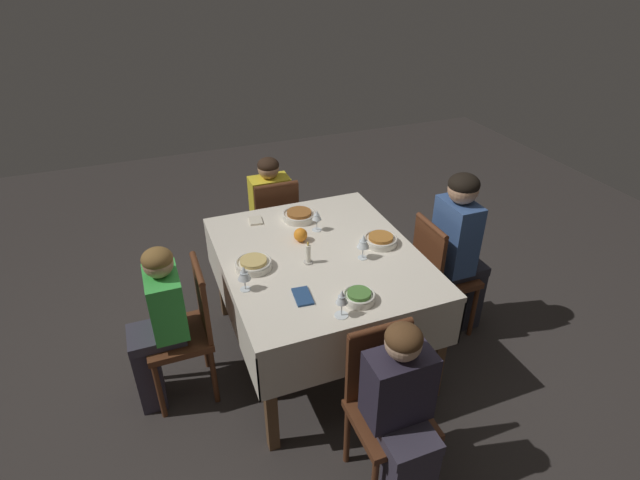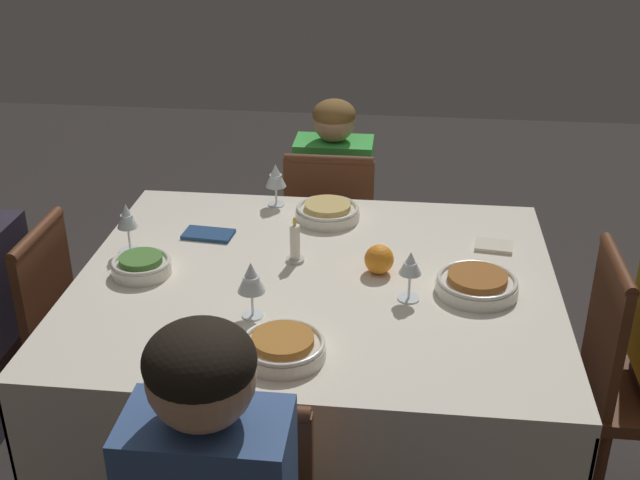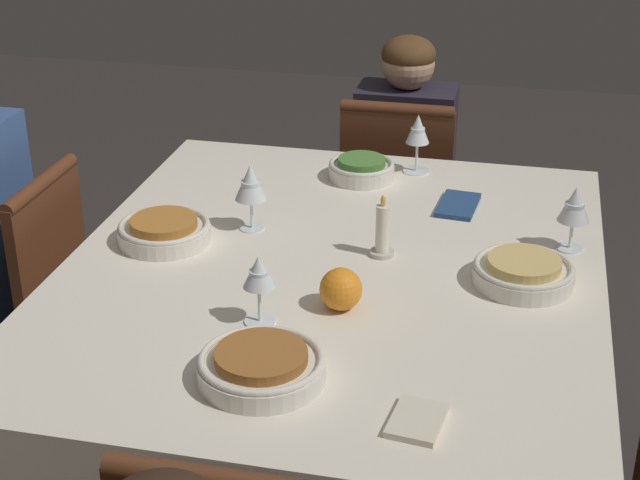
{
  "view_description": "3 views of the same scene",
  "coord_description": "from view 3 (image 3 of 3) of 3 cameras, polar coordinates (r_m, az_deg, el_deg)",
  "views": [
    {
      "loc": [
        2.35,
        -0.9,
        2.39
      ],
      "look_at": [
        -0.08,
        0.04,
        0.82
      ],
      "focal_mm": 28.0,
      "sensor_mm": 36.0,
      "label": 1
    },
    {
      "loc": [
        -0.23,
        1.99,
        1.89
      ],
      "look_at": [
        -0.01,
        -0.0,
        0.89
      ],
      "focal_mm": 45.0,
      "sensor_mm": 36.0,
      "label": 2
    },
    {
      "loc": [
        -1.83,
        -0.38,
        1.74
      ],
      "look_at": [
        0.03,
        0.03,
        0.82
      ],
      "focal_mm": 55.0,
      "sensor_mm": 36.0,
      "label": 3
    }
  ],
  "objects": [
    {
      "name": "dining_table",
      "position": [
        2.15,
        0.72,
        -3.72
      ],
      "size": [
        1.37,
        1.15,
        0.77
      ],
      "color": "silver",
      "rests_on": "ground_plane"
    },
    {
      "name": "chair_north",
      "position": [
        2.59,
        -16.99,
        -4.3
      ],
      "size": [
        0.36,
        0.36,
        0.88
      ],
      "rotation": [
        0.0,
        0.0,
        3.14
      ],
      "color": "#562D19",
      "rests_on": "ground_plane"
    },
    {
      "name": "chair_east",
      "position": [
        3.06,
        4.6,
        1.56
      ],
      "size": [
        0.36,
        0.36,
        0.88
      ],
      "rotation": [
        0.0,
        0.0,
        1.57
      ],
      "color": "#562D19",
      "rests_on": "ground_plane"
    },
    {
      "name": "person_child_dark",
      "position": [
        3.17,
        5.05,
        3.88
      ],
      "size": [
        0.33,
        0.3,
        1.03
      ],
      "rotation": [
        0.0,
        0.0,
        1.57
      ],
      "color": "#383342",
      "rests_on": "ground_plane"
    },
    {
      "name": "bowl_north",
      "position": [
        2.23,
        -9.05,
        0.56
      ],
      "size": [
        0.21,
        0.21,
        0.06
      ],
      "color": "silver",
      "rests_on": "dining_table"
    },
    {
      "name": "wine_glass_north",
      "position": [
        2.24,
        -4.06,
        3.26
      ],
      "size": [
        0.07,
        0.07,
        0.16
      ],
      "color": "white",
      "rests_on": "dining_table"
    },
    {
      "name": "bowl_west",
      "position": [
        1.72,
        -3.43,
        -7.29
      ],
      "size": [
        0.23,
        0.23,
        0.06
      ],
      "color": "silver",
      "rests_on": "dining_table"
    },
    {
      "name": "wine_glass_west",
      "position": [
        1.85,
        -3.59,
        -2.05
      ],
      "size": [
        0.06,
        0.06,
        0.14
      ],
      "color": "white",
      "rests_on": "dining_table"
    },
    {
      "name": "bowl_east",
      "position": [
        2.55,
        2.43,
        4.17
      ],
      "size": [
        0.17,
        0.17,
        0.06
      ],
      "color": "silver",
      "rests_on": "dining_table"
    },
    {
      "name": "wine_glass_east",
      "position": [
        2.58,
        5.71,
        6.27
      ],
      "size": [
        0.07,
        0.07,
        0.16
      ],
      "color": "white",
      "rests_on": "dining_table"
    },
    {
      "name": "bowl_south",
      "position": [
        2.07,
        11.76,
        -1.81
      ],
      "size": [
        0.21,
        0.21,
        0.06
      ],
      "color": "silver",
      "rests_on": "dining_table"
    },
    {
      "name": "wine_glass_south",
      "position": [
        2.21,
        14.59,
        1.92
      ],
      "size": [
        0.07,
        0.07,
        0.15
      ],
      "color": "white",
      "rests_on": "dining_table"
    },
    {
      "name": "candle_centerpiece",
      "position": [
        2.13,
        3.65,
        0.39
      ],
      "size": [
        0.05,
        0.05,
        0.14
      ],
      "color": "beige",
      "rests_on": "dining_table"
    },
    {
      "name": "orange_fruit",
      "position": [
        1.93,
        1.23,
        -2.88
      ],
      "size": [
        0.09,
        0.09,
        0.09
      ],
      "primitive_type": "sphere",
      "color": "orange",
      "rests_on": "dining_table"
    },
    {
      "name": "napkin_red_folded",
      "position": [
        2.41,
        8.03,
        2.02
      ],
      "size": [
        0.16,
        0.1,
        0.01
      ],
      "rotation": [
        0.0,
        0.0,
        -0.09
      ],
      "color": "navy",
      "rests_on": "dining_table"
    },
    {
      "name": "napkin_spare_side",
      "position": [
        1.63,
        5.66,
        -10.41
      ],
      "size": [
        0.12,
        0.1,
        0.01
      ],
      "rotation": [
        0.0,
        0.0,
        -0.13
      ],
      "color": "beige",
      "rests_on": "dining_table"
    }
  ]
}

